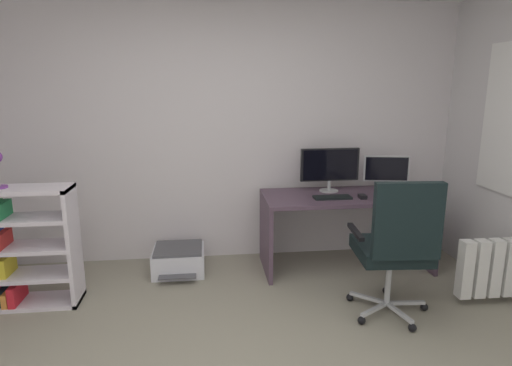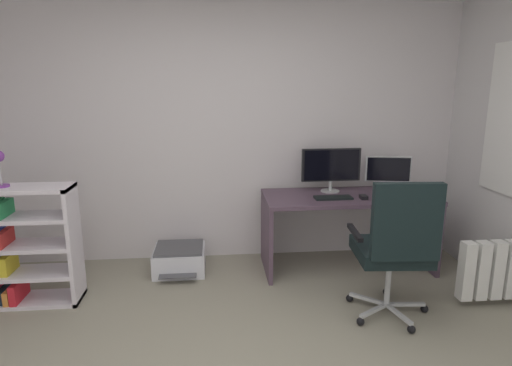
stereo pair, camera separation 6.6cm
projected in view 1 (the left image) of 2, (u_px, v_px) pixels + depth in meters
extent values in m
cube|color=silver|center=(220.00, 134.00, 4.22)|extent=(4.69, 0.10, 2.51)
cube|color=#503C4D|center=(347.00, 197.00, 4.03)|extent=(1.58, 0.68, 0.04)
cube|color=#503C4D|center=(266.00, 236.00, 4.02)|extent=(0.04, 0.65, 0.68)
cube|color=#503C4D|center=(422.00, 230.00, 4.20)|extent=(0.04, 0.65, 0.68)
cylinder|color=#B2B5B7|center=(329.00, 191.00, 4.16)|extent=(0.18, 0.18, 0.01)
cylinder|color=#B2B5B7|center=(329.00, 185.00, 4.14)|extent=(0.03, 0.03, 0.11)
cube|color=black|center=(330.00, 165.00, 4.10)|extent=(0.57, 0.05, 0.31)
cube|color=black|center=(330.00, 165.00, 4.08)|extent=(0.53, 0.02, 0.29)
cylinder|color=#B2B5B7|center=(385.00, 189.00, 4.22)|extent=(0.18, 0.18, 0.01)
cylinder|color=#B2B5B7|center=(385.00, 184.00, 4.21)|extent=(0.03, 0.03, 0.09)
cube|color=#B7BABC|center=(386.00, 168.00, 4.17)|extent=(0.43, 0.12, 0.25)
cube|color=black|center=(387.00, 169.00, 4.15)|extent=(0.40, 0.08, 0.23)
cube|color=black|center=(332.00, 197.00, 3.89)|extent=(0.34, 0.14, 0.02)
cube|color=black|center=(362.00, 197.00, 3.89)|extent=(0.06, 0.10, 0.03)
cube|color=#B7BABC|center=(406.00, 303.00, 3.34)|extent=(0.30, 0.06, 0.02)
sphere|color=black|center=(424.00, 307.00, 3.35)|extent=(0.06, 0.06, 0.06)
cube|color=#B7BABC|center=(386.00, 294.00, 3.47)|extent=(0.15, 0.29, 0.02)
sphere|color=black|center=(386.00, 290.00, 3.62)|extent=(0.06, 0.06, 0.06)
cube|color=#B7BABC|center=(368.00, 298.00, 3.42)|extent=(0.25, 0.22, 0.02)
sphere|color=black|center=(350.00, 297.00, 3.51)|extent=(0.06, 0.06, 0.06)
cube|color=#B7BABC|center=(375.00, 309.00, 3.24)|extent=(0.27, 0.18, 0.02)
sphere|color=black|center=(362.00, 320.00, 3.16)|extent=(0.06, 0.06, 0.06)
cube|color=#B7BABC|center=(399.00, 312.00, 3.20)|extent=(0.10, 0.30, 0.02)
sphere|color=black|center=(412.00, 328.00, 3.07)|extent=(0.06, 0.06, 0.06)
cylinder|color=#B7BABC|center=(388.00, 280.00, 3.29)|extent=(0.04, 0.04, 0.39)
cube|color=black|center=(391.00, 250.00, 3.24)|extent=(0.55, 0.53, 0.10)
cube|color=black|center=(408.00, 221.00, 2.90)|extent=(0.47, 0.11, 0.54)
cube|color=black|center=(356.00, 232.00, 3.19)|extent=(0.07, 0.35, 0.03)
cube|color=black|center=(428.00, 231.00, 3.21)|extent=(0.07, 0.35, 0.03)
cube|color=silver|center=(74.00, 245.00, 3.40)|extent=(0.03, 0.30, 0.96)
cube|color=silver|center=(16.00, 190.00, 3.26)|extent=(0.80, 0.30, 0.03)
cube|color=silver|center=(30.00, 302.00, 3.46)|extent=(0.80, 0.30, 0.03)
cube|color=silver|center=(27.00, 275.00, 3.41)|extent=(0.73, 0.30, 0.03)
cube|color=silver|center=(23.00, 247.00, 3.36)|extent=(0.73, 0.30, 0.03)
cube|color=silver|center=(20.00, 219.00, 3.31)|extent=(0.73, 0.30, 0.03)
cube|color=black|center=(4.00, 295.00, 3.43)|extent=(0.06, 0.25, 0.11)
cube|color=orange|center=(11.00, 295.00, 3.43)|extent=(0.04, 0.27, 0.11)
cube|color=red|center=(18.00, 292.00, 3.42)|extent=(0.05, 0.27, 0.16)
cube|color=silver|center=(0.00, 267.00, 3.37)|extent=(0.04, 0.24, 0.13)
cube|color=gold|center=(7.00, 265.00, 3.38)|extent=(0.06, 0.22, 0.15)
cube|color=red|center=(3.00, 239.00, 3.32)|extent=(0.05, 0.24, 0.12)
cube|color=#2A9253|center=(2.00, 210.00, 3.28)|extent=(0.05, 0.25, 0.12)
cylinder|color=#7B3797|center=(0.00, 187.00, 3.24)|extent=(0.11, 0.11, 0.02)
cube|color=silver|center=(179.00, 261.00, 4.04)|extent=(0.47, 0.43, 0.22)
cube|color=#4C4C51|center=(178.00, 248.00, 4.02)|extent=(0.44, 0.40, 0.02)
cube|color=#4C4C51|center=(177.00, 277.00, 3.81)|extent=(0.33, 0.10, 0.01)
cube|color=white|center=(465.00, 269.00, 3.40)|extent=(0.09, 0.10, 0.47)
cube|color=white|center=(480.00, 269.00, 3.41)|extent=(0.09, 0.10, 0.47)
cube|color=white|center=(494.00, 268.00, 3.43)|extent=(0.09, 0.10, 0.47)
cube|color=white|center=(508.00, 267.00, 3.44)|extent=(0.09, 0.10, 0.47)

